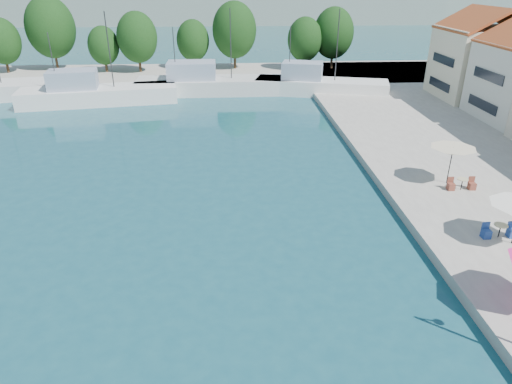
{
  "coord_description": "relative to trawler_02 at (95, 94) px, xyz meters",
  "views": [
    {
      "loc": [
        -4.07,
        0.71,
        13.14
      ],
      "look_at": [
        -2.55,
        26.0,
        1.12
      ],
      "focal_mm": 32.0,
      "sensor_mm": 36.0,
      "label": 1
    }
  ],
  "objects": [
    {
      "name": "trawler_02",
      "position": [
        0.0,
        0.0,
        0.0
      ],
      "size": [
        17.64,
        7.18,
        10.2
      ],
      "rotation": [
        0.0,
        0.0,
        0.16
      ],
      "color": "white",
      "rests_on": "ground"
    },
    {
      "name": "quay_far",
      "position": [
        11.18,
        13.99,
        -0.77
      ],
      "size": [
        90.0,
        16.0,
        0.6
      ],
      "primitive_type": "cube",
      "color": "#A39C93",
      "rests_on": "ground"
    },
    {
      "name": "tree_04",
      "position": [
        2.48,
        15.53,
        4.31
      ],
      "size": [
        5.59,
        5.59,
        8.28
      ],
      "color": "#3F2B19",
      "rests_on": "quay_far"
    },
    {
      "name": "tree_03",
      "position": [
        -2.39,
        15.86,
        3.19
      ],
      "size": [
        4.29,
        4.29,
        6.35
      ],
      "color": "#3F2B19",
      "rests_on": "quay_far"
    },
    {
      "name": "tree_06",
      "position": [
        16.16,
        17.48,
        4.99
      ],
      "size": [
        6.39,
        6.39,
        9.45
      ],
      "color": "#3F2B19",
      "rests_on": "quay_far"
    },
    {
      "name": "trawler_04",
      "position": [
        25.97,
        2.86,
        0.0
      ],
      "size": [
        16.34,
        7.9,
        10.2
      ],
      "rotation": [
        0.0,
        0.0,
        -0.25
      ],
      "color": "white",
      "rests_on": "ground"
    },
    {
      "name": "tree_08",
      "position": [
        30.62,
        16.98,
        4.53
      ],
      "size": [
        5.86,
        5.86,
        8.67
      ],
      "color": "#3F2B19",
      "rests_on": "quay_far"
    },
    {
      "name": "trawler_03",
      "position": [
        13.07,
        4.37,
        -0.0
      ],
      "size": [
        19.29,
        5.22,
        10.2
      ],
      "rotation": [
        0.0,
        0.0,
        0.01
      ],
      "color": "silver",
      "rests_on": "ground"
    },
    {
      "name": "tree_01",
      "position": [
        -16.36,
        16.13,
        3.85
      ],
      "size": [
        5.06,
        5.06,
        7.49
      ],
      "color": "#3F2B19",
      "rests_on": "quay_far"
    },
    {
      "name": "umbrella_cream",
      "position": [
        29.56,
        -25.22,
        1.78
      ],
      "size": [
        2.92,
        2.92,
        2.5
      ],
      "color": "black",
      "rests_on": "quay_right"
    },
    {
      "name": "building_06",
      "position": [
        43.18,
        -2.01,
        4.43
      ],
      "size": [
        9.0,
        8.8,
        10.2
      ],
      "color": "#F2E6C1",
      "rests_on": "quay_right"
    },
    {
      "name": "cafe_table_03",
      "position": [
        30.0,
        -26.36,
        -0.18
      ],
      "size": [
        1.82,
        0.7,
        0.76
      ],
      "color": "black",
      "rests_on": "quay_right"
    },
    {
      "name": "tree_02",
      "position": [
        -10.2,
        18.47,
        5.4
      ],
      "size": [
        6.87,
        6.87,
        10.17
      ],
      "color": "#3F2B19",
      "rests_on": "quay_far"
    },
    {
      "name": "tree_05",
      "position": [
        10.08,
        17.67,
        3.56
      ],
      "size": [
        4.72,
        4.72,
        6.99
      ],
      "color": "#3F2B19",
      "rests_on": "quay_far"
    },
    {
      "name": "tree_07",
      "position": [
        26.27,
        16.04,
        3.8
      ],
      "size": [
        5.0,
        5.0,
        7.4
      ],
      "color": "#3F2B19",
      "rests_on": "quay_far"
    },
    {
      "name": "cafe_table_02",
      "position": [
        29.2,
        -32.29,
        -0.18
      ],
      "size": [
        1.82,
        0.7,
        0.76
      ],
      "color": "black",
      "rests_on": "quay_right"
    }
  ]
}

